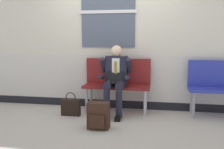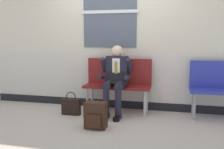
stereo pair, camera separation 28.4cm
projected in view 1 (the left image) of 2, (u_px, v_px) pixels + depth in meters
ground_plane at (108, 116)px, 4.62m from camera, size 18.00×18.00×0.00m
station_wall at (114, 40)px, 5.07m from camera, size 5.38×0.16×2.74m
bench_with_person at (117, 81)px, 4.90m from camera, size 1.25×0.42×1.01m
bench_empty at (219, 84)px, 4.57m from camera, size 1.07×0.42×1.00m
person_seated at (115, 78)px, 4.69m from camera, size 0.57×0.70×1.27m
backpack at (98, 116)px, 3.98m from camera, size 0.33×0.24×0.42m
handbag at (71, 107)px, 4.66m from camera, size 0.34×0.11×0.43m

